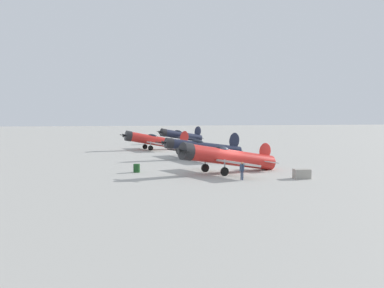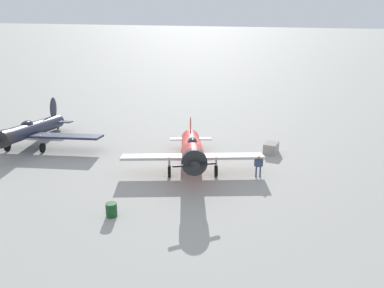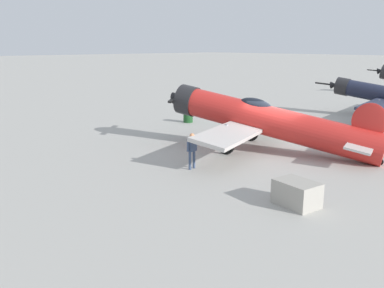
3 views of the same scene
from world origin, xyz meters
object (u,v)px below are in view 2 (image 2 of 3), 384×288
object	(u,v)px
airplane_mid_apron	(31,130)
airplane_foreground	(192,150)
ground_crew_mechanic	(259,164)
fuel_drum	(111,210)
equipment_crate	(271,148)

from	to	relation	value
airplane_mid_apron	airplane_foreground	bearing A→B (deg)	75.08
airplane_mid_apron	ground_crew_mechanic	world-z (taller)	airplane_mid_apron
airplane_mid_apron	ground_crew_mechanic	size ratio (longest dim) A/B	8.08
airplane_foreground	airplane_mid_apron	xyz separation A→B (m)	(-1.16, -14.56, -0.06)
ground_crew_mechanic	fuel_drum	bearing A→B (deg)	130.69
airplane_foreground	equipment_crate	size ratio (longest dim) A/B	7.58
airplane_mid_apron	fuel_drum	bearing A→B (deg)	41.73
airplane_foreground	ground_crew_mechanic	world-z (taller)	airplane_foreground
ground_crew_mechanic	equipment_crate	bearing A→B (deg)	-10.96
airplane_foreground	airplane_mid_apron	distance (m)	14.61
airplane_foreground	equipment_crate	xyz separation A→B (m)	(-5.33, 5.14, -1.11)
airplane_foreground	equipment_crate	world-z (taller)	airplane_foreground
ground_crew_mechanic	equipment_crate	distance (m)	5.45
ground_crew_mechanic	airplane_mid_apron	bearing A→B (deg)	78.28
airplane_foreground	airplane_mid_apron	size ratio (longest dim) A/B	0.91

